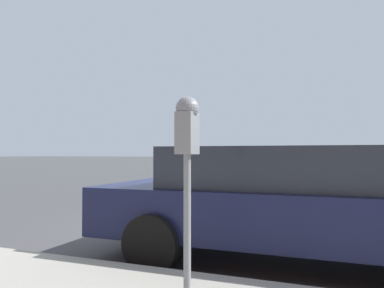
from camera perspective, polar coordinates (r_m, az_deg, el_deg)
name	(u,v)px	position (r m, az deg, el deg)	size (l,w,h in m)	color
ground_plane	(213,237)	(5.95, 3.21, -13.98)	(220.00, 220.00, 0.00)	#424244
parking_meter	(187,142)	(3.03, -0.73, 0.27)	(0.21, 0.19, 1.58)	gray
car_navy	(298,200)	(4.66, 15.91, -8.21)	(2.20, 4.84, 1.37)	#14193D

